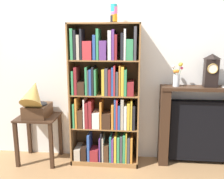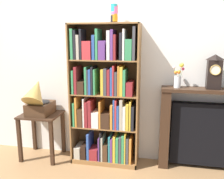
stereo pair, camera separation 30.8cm
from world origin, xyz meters
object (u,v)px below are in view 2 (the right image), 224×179
(fireplace_mantel, at_px, (204,130))
(side_table_left, at_px, (42,125))
(mantel_clock, at_px, (214,72))
(flower_vase, at_px, (178,78))
(gramophone, at_px, (38,99))
(cup_stack, at_px, (114,14))
(bookshelf, at_px, (105,101))

(fireplace_mantel, bearing_deg, side_table_left, -176.76)
(mantel_clock, xyz_separation_m, flower_vase, (-0.41, -0.00, -0.08))
(gramophone, xyz_separation_m, fireplace_mantel, (2.14, 0.18, -0.34))
(cup_stack, bearing_deg, bookshelf, -153.92)
(fireplace_mantel, relative_size, flower_vase, 3.51)
(bookshelf, relative_size, cup_stack, 8.22)
(bookshelf, xyz_separation_m, fireplace_mantel, (1.25, 0.08, -0.33))
(gramophone, relative_size, fireplace_mantel, 0.50)
(side_table_left, relative_size, flower_vase, 2.04)
(side_table_left, distance_m, mantel_clock, 2.33)
(flower_vase, bearing_deg, cup_stack, -179.89)
(cup_stack, bearing_deg, flower_vase, 0.11)
(bookshelf, height_order, gramophone, bookshelf)
(cup_stack, xyz_separation_m, gramophone, (-1.00, -0.15, -1.07))
(fireplace_mantel, bearing_deg, flower_vase, -176.06)
(mantel_clock, bearing_deg, flower_vase, -179.74)
(gramophone, height_order, mantel_clock, mantel_clock)
(cup_stack, height_order, flower_vase, cup_stack)
(gramophone, distance_m, flower_vase, 1.82)
(cup_stack, distance_m, mantel_clock, 1.38)
(cup_stack, distance_m, fireplace_mantel, 1.82)
(gramophone, bearing_deg, flower_vase, 4.93)
(bookshelf, bearing_deg, side_table_left, -177.19)
(gramophone, xyz_separation_m, flower_vase, (1.79, 0.15, 0.31))
(cup_stack, distance_m, gramophone, 1.47)
(fireplace_mantel, xyz_separation_m, flower_vase, (-0.35, -0.02, 0.66))
(bookshelf, xyz_separation_m, mantel_clock, (1.30, 0.06, 0.40))
(fireplace_mantel, bearing_deg, mantel_clock, -22.20)
(fireplace_mantel, distance_m, flower_vase, 0.75)
(cup_stack, relative_size, fireplace_mantel, 0.20)
(flower_vase, bearing_deg, side_table_left, -176.90)
(cup_stack, distance_m, side_table_left, 1.77)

